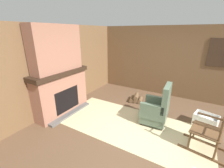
{
  "coord_description": "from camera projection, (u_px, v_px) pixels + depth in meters",
  "views": [
    {
      "loc": [
        0.59,
        -2.59,
        2.2
      ],
      "look_at": [
        -1.26,
        0.58,
        0.9
      ],
      "focal_mm": 24.0,
      "sensor_mm": 36.0,
      "label": 1
    }
  ],
  "objects": [
    {
      "name": "fireplace_hearth",
      "position": [
        62.0,
        92.0,
        4.13
      ],
      "size": [
        0.64,
        1.66,
        1.22
      ],
      "color": "#93604C",
      "rests_on": "ground"
    },
    {
      "name": "storage_case",
      "position": [
        62.0,
        67.0,
        4.05
      ],
      "size": [
        0.15,
        0.2,
        0.11
      ],
      "color": "brown",
      "rests_on": "fireplace_hearth"
    },
    {
      "name": "area_rug",
      "position": [
        130.0,
        125.0,
        3.7
      ],
      "size": [
        3.61,
        1.64,
        0.01
      ],
      "color": "#C6B789",
      "rests_on": "ground"
    },
    {
      "name": "firewood_stack",
      "position": [
        136.0,
        99.0,
        4.93
      ],
      "size": [
        0.47,
        0.43,
        0.25
      ],
      "rotation": [
        0.0,
        0.0,
        0.22
      ],
      "color": "brown",
      "rests_on": "ground"
    },
    {
      "name": "rocking_chair",
      "position": [
        209.0,
        133.0,
        2.8
      ],
      "size": [
        0.87,
        0.59,
        1.17
      ],
      "rotation": [
        0.0,
        0.0,
        2.98
      ],
      "color": "brown",
      "rests_on": "ground"
    },
    {
      "name": "oil_lamp_vase",
      "position": [
        36.0,
        72.0,
        3.42
      ],
      "size": [
        0.1,
        0.1,
        0.31
      ],
      "color": "#47708E",
      "rests_on": "fireplace_hearth"
    },
    {
      "name": "ground_plane",
      "position": [
        150.0,
        143.0,
        3.12
      ],
      "size": [
        14.0,
        14.0,
        0.0
      ],
      "primitive_type": "plane",
      "color": "brown"
    },
    {
      "name": "chimney_breast",
      "position": [
        56.0,
        48.0,
        3.74
      ],
      "size": [
        0.37,
        1.37,
        1.15
      ],
      "color": "#93604C",
      "rests_on": "fireplace_hearth"
    },
    {
      "name": "wood_panel_wall_back",
      "position": [
        179.0,
        63.0,
        4.98
      ],
      "size": [
        6.12,
        0.09,
        2.39
      ],
      "color": "brown",
      "rests_on": "ground"
    },
    {
      "name": "armchair",
      "position": [
        157.0,
        110.0,
        3.67
      ],
      "size": [
        0.64,
        0.63,
        1.05
      ],
      "rotation": [
        0.0,
        0.0,
        3.19
      ],
      "color": "#516651",
      "rests_on": "ground"
    },
    {
      "name": "wood_panel_wall_left",
      "position": [
        53.0,
        70.0,
        4.05
      ],
      "size": [
        0.06,
        6.12,
        2.39
      ],
      "color": "brown",
      "rests_on": "ground"
    },
    {
      "name": "laundry_basket",
      "position": [
        206.0,
        121.0,
        3.61
      ],
      "size": [
        0.57,
        0.47,
        0.32
      ],
      "rotation": [
        0.0,
        0.0,
        -0.25
      ],
      "color": "white",
      "rests_on": "ground"
    }
  ]
}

